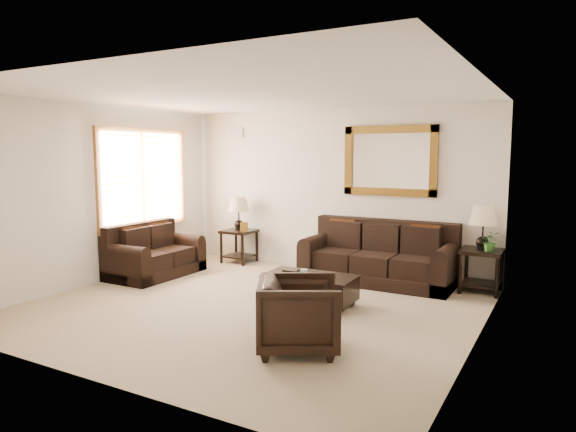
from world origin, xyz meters
The scene contains 11 objects.
room centered at (0.00, 0.00, 1.35)m, with size 5.51×5.01×2.71m.
window centered at (-2.70, 0.90, 1.55)m, with size 0.07×1.96×1.66m.
mirror centered at (1.01, 2.47, 1.85)m, with size 1.50×0.06×1.10m.
air_vent centered at (-1.90, 2.48, 2.35)m, with size 0.25×0.02×0.18m, color #999999.
sofa centered at (1.01, 2.05, 0.34)m, with size 2.28×0.99×0.93m.
loveseat centered at (-2.34, 0.68, 0.31)m, with size 0.89×1.50×0.84m.
end_table_left centered at (-1.68, 2.19, 0.78)m, with size 0.54×0.54×1.19m.
end_table_right centered at (2.48, 2.18, 0.81)m, with size 0.56×0.56×1.24m.
coffee_table centered at (0.63, 0.44, 0.25)m, with size 1.20×0.67×0.50m.
armchair centered at (1.23, -1.01, 0.40)m, with size 0.79×0.74×0.81m, color black.
potted_plant centered at (2.60, 2.08, 0.73)m, with size 0.26×0.29×0.22m, color #2B571D.
Camera 1 is at (3.55, -5.39, 1.96)m, focal length 32.00 mm.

